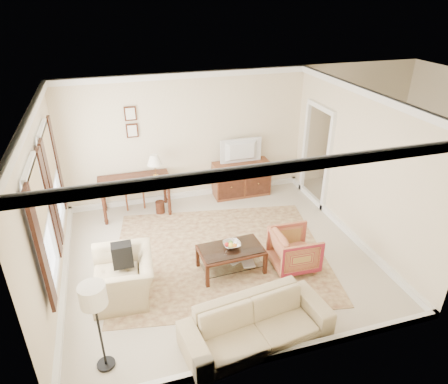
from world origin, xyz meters
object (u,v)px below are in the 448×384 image
writing_desk (134,184)px  striped_armchair (295,248)px  sideboard (241,179)px  tv (242,144)px  coffee_table (231,253)px  sofa (257,319)px  club_armchair (123,271)px

writing_desk → striped_armchair: 3.70m
sideboard → tv: 0.88m
sideboard → coffee_table: bearing=-112.4°
coffee_table → sofa: bearing=-94.8°
sideboard → club_armchair: bearing=-136.4°
sideboard → tv: (0.00, -0.02, 0.88)m
writing_desk → sideboard: (2.49, 0.19, -0.31)m
writing_desk → coffee_table: writing_desk is taller
sideboard → coffee_table: (-1.11, -2.70, -0.05)m
sideboard → tv: tv is taller
tv → sideboard: bearing=-90.0°
striped_armchair → club_armchair: size_ratio=0.71×
tv → writing_desk: bearing=4.0°
sideboard → writing_desk: bearing=-175.6°
sideboard → club_armchair: size_ratio=1.22×
tv → sofa: bearing=73.8°
striped_armchair → club_armchair: (-2.94, 0.11, 0.09)m
coffee_table → striped_armchair: bearing=-10.8°
writing_desk → club_armchair: bearing=-99.9°
coffee_table → club_armchair: (-1.83, -0.11, 0.12)m
writing_desk → tv: bearing=4.0°
sofa → writing_desk: bearing=99.2°
striped_armchair → sofa: sofa is taller
striped_armchair → club_armchair: bearing=90.2°
sideboard → sofa: 4.49m
writing_desk → tv: (2.49, 0.17, 0.57)m
club_armchair → sofa: 2.27m
writing_desk → tv: 2.56m
tv → club_armchair: tv is taller
writing_desk → sofa: writing_desk is taller
tv → coffee_table: (-1.11, -2.68, -0.93)m
club_armchair → sofa: club_armchair is taller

